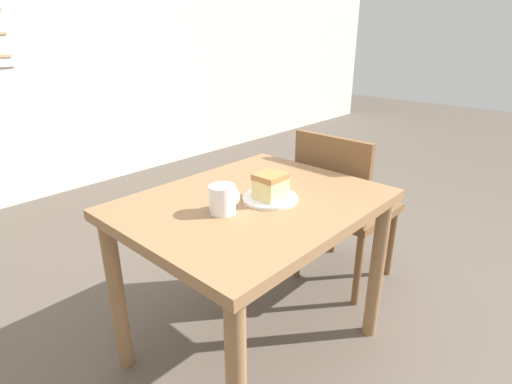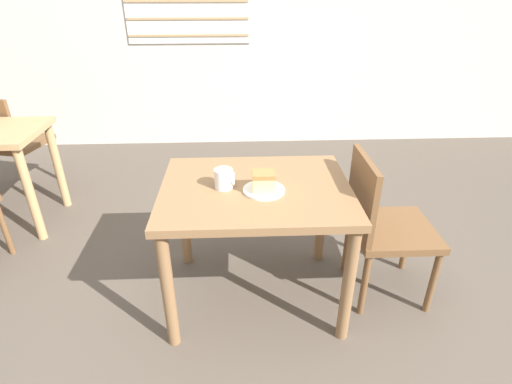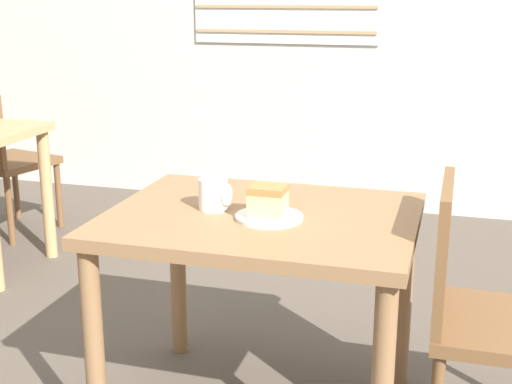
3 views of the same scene
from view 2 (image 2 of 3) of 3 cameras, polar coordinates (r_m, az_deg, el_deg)
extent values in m
plane|color=brown|center=(2.02, 1.26, -25.11)|extent=(14.00, 14.00, 0.00)
cube|color=beige|center=(4.23, -1.48, 25.35)|extent=(10.00, 0.06, 2.80)
cube|color=tan|center=(4.23, -9.51, 21.21)|extent=(1.16, 0.01, 0.02)
cube|color=tan|center=(4.22, -9.68, 23.24)|extent=(1.16, 0.01, 0.02)
cube|color=tan|center=(4.21, -9.87, 25.29)|extent=(1.16, 0.01, 0.02)
cube|color=olive|center=(1.99, -0.04, 0.25)|extent=(0.95, 0.75, 0.04)
cylinder|color=olive|center=(1.96, -12.45, -13.71)|extent=(0.06, 0.06, 0.66)
cylinder|color=olive|center=(1.99, 13.01, -12.92)|extent=(0.06, 0.06, 0.66)
cylinder|color=olive|center=(2.47, -10.25, -3.57)|extent=(0.06, 0.06, 0.66)
cylinder|color=olive|center=(2.50, 9.38, -3.11)|extent=(0.06, 0.06, 0.66)
cylinder|color=tan|center=(3.05, -29.51, -0.42)|extent=(0.06, 0.06, 0.68)
cylinder|color=tan|center=(3.42, -26.45, 3.31)|extent=(0.06, 0.06, 0.68)
cube|color=brown|center=(2.29, 19.00, -5.14)|extent=(0.43, 0.43, 0.04)
cylinder|color=brown|center=(2.36, 23.91, -11.72)|extent=(0.04, 0.04, 0.39)
cylinder|color=brown|center=(2.62, 20.70, -6.70)|extent=(0.04, 0.04, 0.39)
cylinder|color=brown|center=(2.22, 15.21, -12.64)|extent=(0.04, 0.04, 0.39)
cylinder|color=brown|center=(2.50, 12.88, -7.20)|extent=(0.04, 0.04, 0.39)
cube|color=brown|center=(2.12, 14.94, -0.39)|extent=(0.03, 0.40, 0.40)
cylinder|color=brown|center=(3.04, -32.27, -4.43)|extent=(0.04, 0.04, 0.39)
cube|color=brown|center=(3.86, -31.02, 6.01)|extent=(0.52, 0.52, 0.04)
cylinder|color=brown|center=(3.95, -26.60, 4.09)|extent=(0.04, 0.04, 0.39)
cylinder|color=brown|center=(4.18, -30.62, 4.34)|extent=(0.04, 0.04, 0.39)
cylinder|color=brown|center=(3.70, -29.82, 1.73)|extent=(0.04, 0.04, 0.39)
cylinder|color=white|center=(1.94, 1.12, 0.27)|extent=(0.20, 0.20, 0.01)
cube|color=#E0C67F|center=(1.92, 1.06, 1.31)|extent=(0.11, 0.09, 0.07)
cube|color=#A3703D|center=(1.90, 1.07, 2.55)|extent=(0.11, 0.10, 0.02)
cylinder|color=white|center=(1.96, -4.65, 1.92)|extent=(0.09, 0.09, 0.10)
torus|color=white|center=(1.96, -3.33, 1.95)|extent=(0.02, 0.07, 0.07)
camera|label=1|loc=(1.28, -48.44, 3.28)|focal=28.00mm
camera|label=3|loc=(0.75, 97.09, -26.97)|focal=50.00mm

